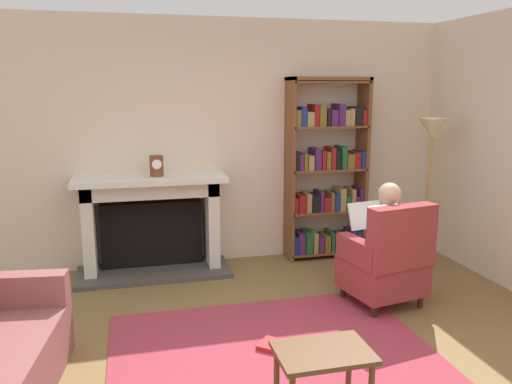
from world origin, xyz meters
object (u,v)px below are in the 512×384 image
at_px(bookshelf, 327,172).
at_px(side_table, 323,361).
at_px(seated_reader, 380,237).
at_px(armchair_reading, 387,261).
at_px(fireplace, 152,220).
at_px(floor_lamp, 432,142).
at_px(mantel_clock, 157,166).

distance_m(bookshelf, side_table, 3.17).
xyz_separation_m(seated_reader, side_table, (-1.14, -1.53, -0.24)).
relative_size(armchair_reading, side_table, 1.73).
distance_m(fireplace, side_table, 2.98).
xyz_separation_m(fireplace, floor_lamp, (2.98, -0.52, 0.82)).
bearing_deg(bookshelf, floor_lamp, -29.38).
bearing_deg(fireplace, bookshelf, 0.92).
bearing_deg(side_table, bookshelf, 68.26).
xyz_separation_m(seated_reader, floor_lamp, (0.98, 0.80, 0.77)).
bearing_deg(floor_lamp, bookshelf, 150.62).
bearing_deg(mantel_clock, seated_reader, -32.23).
relative_size(bookshelf, armchair_reading, 2.14).
height_order(side_table, floor_lamp, floor_lamp).
distance_m(mantel_clock, seated_reader, 2.34).
height_order(bookshelf, armchair_reading, bookshelf).
bearing_deg(side_table, seated_reader, 53.33).
xyz_separation_m(armchair_reading, side_table, (-1.16, -1.42, -0.04)).
bearing_deg(armchair_reading, mantel_clock, -44.91).
distance_m(fireplace, armchair_reading, 2.48).
distance_m(side_table, floor_lamp, 3.31).
xyz_separation_m(mantel_clock, seated_reader, (1.93, -1.21, -0.55)).
distance_m(bookshelf, floor_lamp, 1.18).
bearing_deg(mantel_clock, fireplace, 123.47).
bearing_deg(seated_reader, fireplace, -44.04).
relative_size(armchair_reading, floor_lamp, 0.59).
bearing_deg(fireplace, seated_reader, -33.44).
height_order(bookshelf, seated_reader, bookshelf).
relative_size(fireplace, bookshelf, 0.77).
distance_m(fireplace, floor_lamp, 3.13).
bearing_deg(armchair_reading, fireplace, -46.00).
height_order(fireplace, armchair_reading, fireplace).
relative_size(bookshelf, seated_reader, 1.82).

